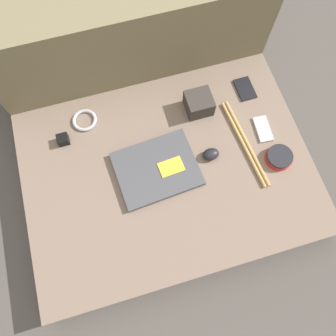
{
  "coord_description": "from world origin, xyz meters",
  "views": [
    {
      "loc": [
        -0.11,
        -0.39,
        1.29
      ],
      "look_at": [
        0.0,
        0.0,
        0.15
      ],
      "focal_mm": 35.0,
      "sensor_mm": 36.0,
      "label": 1
    }
  ],
  "objects_px": {
    "speaker_puck": "(279,157)",
    "phone_black": "(245,89)",
    "computer_mouse": "(211,154)",
    "camera_pouch": "(199,103)",
    "phone_silver": "(263,129)",
    "laptop": "(157,169)",
    "charger_brick": "(63,140)"
  },
  "relations": [
    {
      "from": "speaker_puck",
      "to": "phone_black",
      "type": "xyz_separation_m",
      "value": [
        -0.01,
        0.32,
        -0.01
      ]
    },
    {
      "from": "computer_mouse",
      "to": "camera_pouch",
      "type": "bearing_deg",
      "value": 81.96
    },
    {
      "from": "phone_silver",
      "to": "laptop",
      "type": "bearing_deg",
      "value": -169.58
    },
    {
      "from": "laptop",
      "to": "charger_brick",
      "type": "bearing_deg",
      "value": 141.26
    },
    {
      "from": "phone_silver",
      "to": "phone_black",
      "type": "relative_size",
      "value": 1.07
    },
    {
      "from": "laptop",
      "to": "camera_pouch",
      "type": "bearing_deg",
      "value": 37.68
    },
    {
      "from": "speaker_puck",
      "to": "phone_black",
      "type": "bearing_deg",
      "value": 92.2
    },
    {
      "from": "laptop",
      "to": "speaker_puck",
      "type": "relative_size",
      "value": 3.14
    },
    {
      "from": "laptop",
      "to": "phone_black",
      "type": "distance_m",
      "value": 0.5
    },
    {
      "from": "phone_black",
      "to": "charger_brick",
      "type": "relative_size",
      "value": 2.52
    },
    {
      "from": "computer_mouse",
      "to": "camera_pouch",
      "type": "distance_m",
      "value": 0.21
    },
    {
      "from": "laptop",
      "to": "speaker_puck",
      "type": "height_order",
      "value": "speaker_puck"
    },
    {
      "from": "computer_mouse",
      "to": "speaker_puck",
      "type": "bearing_deg",
      "value": -21.49
    },
    {
      "from": "laptop",
      "to": "computer_mouse",
      "type": "bearing_deg",
      "value": -5.09
    },
    {
      "from": "computer_mouse",
      "to": "laptop",
      "type": "bearing_deg",
      "value": 176.59
    },
    {
      "from": "computer_mouse",
      "to": "phone_black",
      "type": "height_order",
      "value": "computer_mouse"
    },
    {
      "from": "laptop",
      "to": "phone_silver",
      "type": "bearing_deg",
      "value": 1.48
    },
    {
      "from": "camera_pouch",
      "to": "charger_brick",
      "type": "bearing_deg",
      "value": 179.42
    },
    {
      "from": "phone_black",
      "to": "camera_pouch",
      "type": "xyz_separation_m",
      "value": [
        -0.21,
        -0.03,
        0.03
      ]
    },
    {
      "from": "computer_mouse",
      "to": "speaker_puck",
      "type": "distance_m",
      "value": 0.26
    },
    {
      "from": "speaker_puck",
      "to": "phone_silver",
      "type": "distance_m",
      "value": 0.13
    },
    {
      "from": "laptop",
      "to": "charger_brick",
      "type": "distance_m",
      "value": 0.38
    },
    {
      "from": "phone_black",
      "to": "charger_brick",
      "type": "xyz_separation_m",
      "value": [
        -0.76,
        -0.02,
        0.01
      ]
    },
    {
      "from": "phone_silver",
      "to": "charger_brick",
      "type": "bearing_deg",
      "value": 172.03
    },
    {
      "from": "phone_silver",
      "to": "charger_brick",
      "type": "distance_m",
      "value": 0.78
    },
    {
      "from": "camera_pouch",
      "to": "charger_brick",
      "type": "relative_size",
      "value": 2.4
    },
    {
      "from": "computer_mouse",
      "to": "phone_black",
      "type": "bearing_deg",
      "value": 43.29
    },
    {
      "from": "computer_mouse",
      "to": "camera_pouch",
      "type": "relative_size",
      "value": 0.65
    },
    {
      "from": "laptop",
      "to": "computer_mouse",
      "type": "height_order",
      "value": "computer_mouse"
    },
    {
      "from": "speaker_puck",
      "to": "phone_black",
      "type": "height_order",
      "value": "speaker_puck"
    },
    {
      "from": "laptop",
      "to": "charger_brick",
      "type": "xyz_separation_m",
      "value": [
        -0.31,
        0.21,
        0.01
      ]
    },
    {
      "from": "computer_mouse",
      "to": "charger_brick",
      "type": "bearing_deg",
      "value": 154.82
    }
  ]
}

